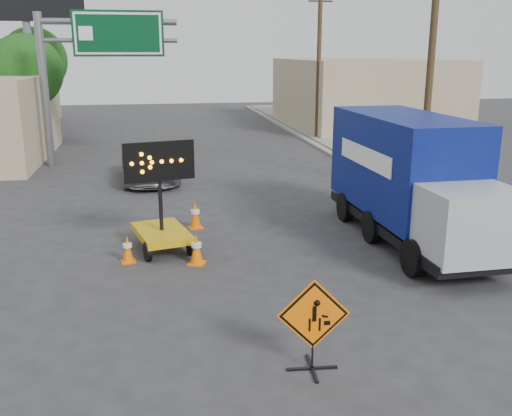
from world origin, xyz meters
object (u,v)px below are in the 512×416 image
object	(u,v)px
arrow_board	(162,226)
pickup_truck	(150,165)
box_truck	(410,186)
construction_sign	(313,323)

from	to	relation	value
arrow_board	pickup_truck	size ratio (longest dim) A/B	0.62
arrow_board	pickup_truck	world-z (taller)	arrow_board
arrow_board	box_truck	distance (m)	6.83
arrow_board	box_truck	size ratio (longest dim) A/B	0.40
arrow_board	pickup_truck	distance (m)	8.58
box_truck	pickup_truck	bearing A→B (deg)	127.12
construction_sign	pickup_truck	xyz separation A→B (m)	(-2.63, 15.07, -0.20)
pickup_truck	construction_sign	bearing A→B (deg)	-83.14
arrow_board	box_truck	bearing A→B (deg)	-17.03
arrow_board	box_truck	xyz separation A→B (m)	(6.76, -0.43, 0.91)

